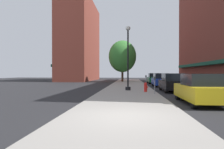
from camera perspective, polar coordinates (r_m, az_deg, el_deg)
name	(u,v)px	position (r m, az deg, el deg)	size (l,w,h in m)	color
ground_plane	(160,86)	(25.69, 13.65, -3.35)	(90.00, 90.00, 0.00)	#232326
sidewalk_slab	(128,85)	(26.40, 4.69, -3.10)	(4.80, 50.00, 0.12)	gray
building_far_background	(80,41)	(46.29, -9.08, 9.34)	(6.80, 18.00, 17.73)	brown
lamppost	(128,57)	(18.39, 4.58, 5.14)	(0.48, 0.48, 5.90)	black
fire_hydrant	(146,87)	(16.90, 9.59, -3.56)	(0.33, 0.26, 0.79)	red
parking_meter_near	(155,83)	(15.28, 12.11, -2.37)	(0.14, 0.09, 1.31)	slate
parking_meter_far	(146,79)	(23.35, 9.68, -1.39)	(0.14, 0.09, 1.31)	slate
tree_near	(122,56)	(37.06, 3.00, 5.19)	(5.09, 5.09, 7.57)	#422D1E
car_yellow	(199,89)	(11.96, 23.72, -3.86)	(1.80, 4.30, 1.66)	black
car_black	(172,83)	(18.89, 16.75, -2.27)	(1.80, 4.30, 1.66)	black
car_blue	(161,80)	(25.51, 13.70, -1.56)	(1.80, 4.30, 1.66)	black
car_green	(154,78)	(32.58, 11.82, -1.12)	(1.80, 4.30, 1.66)	black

